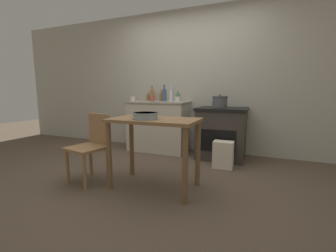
% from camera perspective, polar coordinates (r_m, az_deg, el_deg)
% --- Properties ---
extents(ground_plane, '(14.00, 14.00, 0.00)m').
position_cam_1_polar(ground_plane, '(2.95, -3.90, -12.90)').
color(ground_plane, brown).
extents(wall_back, '(8.00, 0.07, 2.55)m').
position_cam_1_polar(wall_back, '(4.23, 5.63, 11.21)').
color(wall_back, '#B2AD9E').
rests_on(wall_back, ground_plane).
extents(counter_cabinet, '(1.09, 0.59, 0.91)m').
position_cam_1_polar(counter_cabinet, '(4.16, -2.38, -0.00)').
color(counter_cabinet, beige).
rests_on(counter_cabinet, ground_plane).
extents(stove, '(0.79, 0.68, 0.83)m').
position_cam_1_polar(stove, '(3.79, 13.43, -1.69)').
color(stove, '#38332D').
rests_on(stove, ground_plane).
extents(work_table, '(0.98, 0.57, 0.79)m').
position_cam_1_polar(work_table, '(2.50, -3.54, -1.43)').
color(work_table, olive).
rests_on(work_table, ground_plane).
extents(chair, '(0.47, 0.47, 0.82)m').
position_cam_1_polar(chair, '(2.88, -18.83, -4.57)').
color(chair, '#997047').
rests_on(chair, ground_plane).
extents(flour_sack, '(0.28, 0.20, 0.39)m').
position_cam_1_polar(flour_sack, '(3.34, 13.82, -7.07)').
color(flour_sack, beige).
rests_on(flour_sack, ground_plane).
extents(stock_pot, '(0.24, 0.24, 0.21)m').
position_cam_1_polar(stock_pot, '(3.68, 13.04, 6.00)').
color(stock_pot, '#4C4C51').
rests_on(stock_pot, stove).
extents(mixing_bowl_large, '(0.29, 0.29, 0.07)m').
position_cam_1_polar(mixing_bowl_large, '(2.44, -5.73, 2.72)').
color(mixing_bowl_large, '#93A8B2').
rests_on(mixing_bowl_large, work_table).
extents(bottle_far_left, '(0.08, 0.08, 0.30)m').
position_cam_1_polar(bottle_far_left, '(4.09, -0.96, 7.89)').
color(bottle_far_left, '#3D5675').
rests_on(bottle_far_left, counter_cabinet).
extents(bottle_left, '(0.06, 0.06, 0.16)m').
position_cam_1_polar(bottle_left, '(4.43, -5.15, 7.24)').
color(bottle_left, olive).
rests_on(bottle_left, counter_cabinet).
extents(bottle_mid_left, '(0.08, 0.08, 0.18)m').
position_cam_1_polar(bottle_mid_left, '(4.10, 2.48, 7.24)').
color(bottle_mid_left, '#517F5B').
rests_on(bottle_mid_left, counter_cabinet).
extents(bottle_center_left, '(0.07, 0.07, 0.29)m').
position_cam_1_polar(bottle_center_left, '(4.36, -4.10, 7.86)').
color(bottle_center_left, olive).
rests_on(bottle_center_left, counter_cabinet).
extents(bottle_center, '(0.07, 0.07, 0.27)m').
position_cam_1_polar(bottle_center, '(4.08, 0.77, 7.74)').
color(bottle_center, silver).
rests_on(bottle_center, counter_cabinet).
extents(bottle_center_right, '(0.07, 0.07, 0.20)m').
position_cam_1_polar(bottle_center_right, '(4.23, -1.75, 7.40)').
color(bottle_center_right, olive).
rests_on(bottle_center_right, counter_cabinet).
extents(cup_mid_right, '(0.09, 0.09, 0.09)m').
position_cam_1_polar(cup_mid_right, '(3.83, 2.44, 6.79)').
color(cup_mid_right, silver).
rests_on(cup_mid_right, counter_cabinet).
extents(cup_right, '(0.08, 0.08, 0.10)m').
position_cam_1_polar(cup_right, '(4.12, -4.00, 6.98)').
color(cup_right, '#B74C42').
rests_on(cup_right, counter_cabinet).
extents(cup_far_right, '(0.09, 0.09, 0.09)m').
position_cam_1_polar(cup_far_right, '(4.15, -8.98, 6.81)').
color(cup_far_right, silver).
rests_on(cup_far_right, counter_cabinet).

